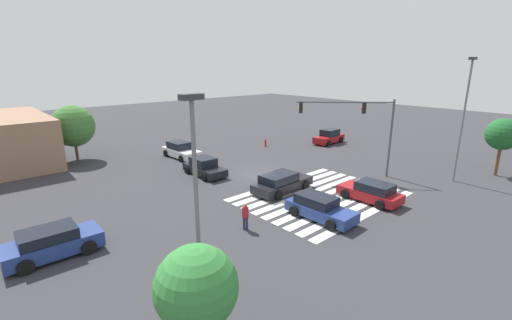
{
  "coord_description": "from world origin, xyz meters",
  "views": [
    {
      "loc": [
        -18.56,
        -20.89,
        9.03
      ],
      "look_at": [
        0.0,
        0.0,
        1.25
      ],
      "focal_mm": 24.0,
      "sensor_mm": 36.0,
      "label": 1
    }
  ],
  "objects_px": {
    "car_5": "(204,167)",
    "fire_hydrant": "(266,143)",
    "street_light_pole_b": "(196,188)",
    "tree_corner_b": "(196,287)",
    "car_6": "(329,137)",
    "car_4": "(282,183)",
    "car_1": "(371,192)",
    "car_2": "(320,208)",
    "tree_corner_a": "(73,126)",
    "car_3": "(181,150)",
    "pedestrian": "(245,215)",
    "car_0": "(52,243)",
    "street_light_pole_a": "(464,111)",
    "traffic_signal_mast": "(362,121)",
    "tree_corner_c": "(503,134)"
  },
  "relations": [
    {
      "from": "car_5",
      "to": "fire_hydrant",
      "type": "relative_size",
      "value": 4.96
    },
    {
      "from": "street_light_pole_b",
      "to": "tree_corner_b",
      "type": "xyz_separation_m",
      "value": [
        -1.63,
        -2.47,
        -1.91
      ]
    },
    {
      "from": "car_6",
      "to": "car_4",
      "type": "bearing_deg",
      "value": 21.27
    },
    {
      "from": "car_6",
      "to": "fire_hydrant",
      "type": "height_order",
      "value": "car_6"
    },
    {
      "from": "car_1",
      "to": "car_2",
      "type": "relative_size",
      "value": 0.97
    },
    {
      "from": "car_2",
      "to": "tree_corner_a",
      "type": "height_order",
      "value": "tree_corner_a"
    },
    {
      "from": "car_3",
      "to": "fire_hydrant",
      "type": "distance_m",
      "value": 9.92
    },
    {
      "from": "car_6",
      "to": "street_light_pole_b",
      "type": "relative_size",
      "value": 0.56
    },
    {
      "from": "pedestrian",
      "to": "car_3",
      "type": "bearing_deg",
      "value": 27.28
    },
    {
      "from": "car_1",
      "to": "pedestrian",
      "type": "relative_size",
      "value": 2.72
    },
    {
      "from": "car_2",
      "to": "car_5",
      "type": "relative_size",
      "value": 1.03
    },
    {
      "from": "car_0",
      "to": "car_6",
      "type": "distance_m",
      "value": 31.23
    },
    {
      "from": "street_light_pole_a",
      "to": "tree_corner_a",
      "type": "distance_m",
      "value": 34.14
    },
    {
      "from": "car_4",
      "to": "fire_hydrant",
      "type": "bearing_deg",
      "value": 48.7
    },
    {
      "from": "car_4",
      "to": "fire_hydrant",
      "type": "relative_size",
      "value": 5.78
    },
    {
      "from": "car_2",
      "to": "car_1",
      "type": "bearing_deg",
      "value": 80.97
    },
    {
      "from": "car_2",
      "to": "car_6",
      "type": "xyz_separation_m",
      "value": [
        17.44,
        12.3,
        0.09
      ]
    },
    {
      "from": "car_0",
      "to": "street_light_pole_a",
      "type": "relative_size",
      "value": 0.45
    },
    {
      "from": "traffic_signal_mast",
      "to": "tree_corner_a",
      "type": "height_order",
      "value": "traffic_signal_mast"
    },
    {
      "from": "fire_hydrant",
      "to": "traffic_signal_mast",
      "type": "bearing_deg",
      "value": -97.01
    },
    {
      "from": "car_0",
      "to": "car_6",
      "type": "bearing_deg",
      "value": 12.89
    },
    {
      "from": "car_0",
      "to": "car_1",
      "type": "xyz_separation_m",
      "value": [
        17.98,
        -6.52,
        -0.07
      ]
    },
    {
      "from": "pedestrian",
      "to": "fire_hydrant",
      "type": "xyz_separation_m",
      "value": [
        14.9,
        14.23,
        -0.43
      ]
    },
    {
      "from": "car_3",
      "to": "car_5",
      "type": "relative_size",
      "value": 1.11
    },
    {
      "from": "car_0",
      "to": "pedestrian",
      "type": "height_order",
      "value": "pedestrian"
    },
    {
      "from": "street_light_pole_b",
      "to": "car_0",
      "type": "bearing_deg",
      "value": 113.54
    },
    {
      "from": "tree_corner_c",
      "to": "traffic_signal_mast",
      "type": "bearing_deg",
      "value": 139.11
    },
    {
      "from": "tree_corner_c",
      "to": "fire_hydrant",
      "type": "xyz_separation_m",
      "value": [
        -7.27,
        20.72,
        -3.1
      ]
    },
    {
      "from": "car_3",
      "to": "tree_corner_c",
      "type": "height_order",
      "value": "tree_corner_c"
    },
    {
      "from": "car_6",
      "to": "fire_hydrant",
      "type": "relative_size",
      "value": 5.27
    },
    {
      "from": "car_4",
      "to": "street_light_pole_b",
      "type": "relative_size",
      "value": 0.61
    },
    {
      "from": "car_4",
      "to": "tree_corner_c",
      "type": "height_order",
      "value": "tree_corner_c"
    },
    {
      "from": "tree_corner_c",
      "to": "car_3",
      "type": "bearing_deg",
      "value": 126.49
    },
    {
      "from": "car_1",
      "to": "car_4",
      "type": "distance_m",
      "value": 6.28
    },
    {
      "from": "traffic_signal_mast",
      "to": "car_1",
      "type": "distance_m",
      "value": 6.84
    },
    {
      "from": "car_4",
      "to": "car_5",
      "type": "relative_size",
      "value": 1.17
    },
    {
      "from": "traffic_signal_mast",
      "to": "street_light_pole_b",
      "type": "height_order",
      "value": "street_light_pole_b"
    },
    {
      "from": "tree_corner_b",
      "to": "street_light_pole_b",
      "type": "bearing_deg",
      "value": 56.6
    },
    {
      "from": "pedestrian",
      "to": "street_light_pole_a",
      "type": "height_order",
      "value": "street_light_pole_a"
    },
    {
      "from": "tree_corner_a",
      "to": "tree_corner_c",
      "type": "relative_size",
      "value": 1.11
    },
    {
      "from": "traffic_signal_mast",
      "to": "street_light_pole_b",
      "type": "distance_m",
      "value": 19.36
    },
    {
      "from": "car_4",
      "to": "tree_corner_b",
      "type": "relative_size",
      "value": 1.19
    },
    {
      "from": "car_0",
      "to": "car_5",
      "type": "height_order",
      "value": "car_5"
    },
    {
      "from": "car_1",
      "to": "tree_corner_b",
      "type": "bearing_deg",
      "value": 103.36
    },
    {
      "from": "traffic_signal_mast",
      "to": "fire_hydrant",
      "type": "distance_m",
      "value": 13.8
    },
    {
      "from": "street_light_pole_a",
      "to": "tree_corner_c",
      "type": "height_order",
      "value": "street_light_pole_a"
    },
    {
      "from": "traffic_signal_mast",
      "to": "pedestrian",
      "type": "distance_m",
      "value": 13.89
    },
    {
      "from": "traffic_signal_mast",
      "to": "fire_hydrant",
      "type": "relative_size",
      "value": 7.45
    },
    {
      "from": "car_0",
      "to": "car_2",
      "type": "distance_m",
      "value": 14.41
    },
    {
      "from": "car_1",
      "to": "car_3",
      "type": "xyz_separation_m",
      "value": [
        -3.92,
        18.87,
        0.07
      ]
    }
  ]
}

